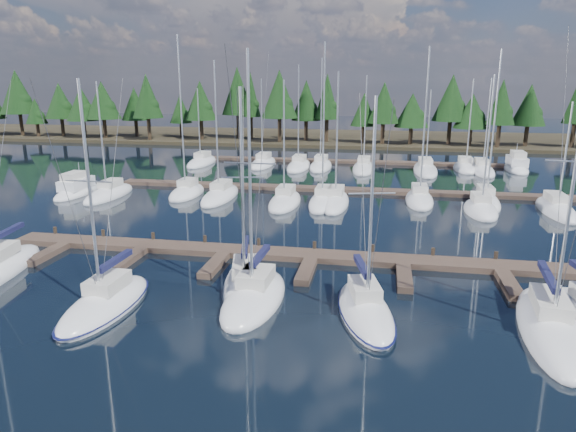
% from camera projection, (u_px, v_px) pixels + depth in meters
% --- Properties ---
extents(ground, '(260.00, 260.00, 0.00)m').
position_uv_depth(ground, '(330.00, 214.00, 46.31)').
color(ground, black).
rests_on(ground, ground).
extents(far_shore, '(220.00, 30.00, 0.60)m').
position_uv_depth(far_shore, '(361.00, 138.00, 103.26)').
color(far_shore, '#322B1C').
rests_on(far_shore, ground).
extents(main_dock, '(44.00, 6.13, 0.90)m').
position_uv_depth(main_dock, '(311.00, 259.00, 34.24)').
color(main_dock, brown).
rests_on(main_dock, ground).
extents(back_docks, '(50.00, 21.80, 0.40)m').
position_uv_depth(back_docks, '(346.00, 174.00, 64.87)').
color(back_docks, brown).
rests_on(back_docks, ground).
extents(front_sailboat_1, '(3.13, 8.05, 12.66)m').
position_uv_depth(front_sailboat_1, '(106.00, 304.00, 27.20)').
color(front_sailboat_1, white).
rests_on(front_sailboat_1, ground).
extents(front_sailboat_2, '(3.21, 7.81, 14.04)m').
position_uv_depth(front_sailboat_2, '(254.00, 297.00, 28.01)').
color(front_sailboat_2, white).
rests_on(front_sailboat_2, ground).
extents(front_sailboat_3, '(4.39, 8.85, 12.26)m').
position_uv_depth(front_sailboat_3, '(245.00, 287.00, 29.41)').
color(front_sailboat_3, white).
rests_on(front_sailboat_3, ground).
extents(front_sailboat_4, '(4.34, 8.09, 11.89)m').
position_uv_depth(front_sailboat_4, '(365.00, 311.00, 26.40)').
color(front_sailboat_4, white).
rests_on(front_sailboat_4, ground).
extents(front_sailboat_5, '(3.74, 10.08, 15.20)m').
position_uv_depth(front_sailboat_5, '(549.00, 326.00, 24.67)').
color(front_sailboat_5, white).
rests_on(front_sailboat_5, ground).
extents(back_sailboat_rows, '(46.26, 32.16, 16.84)m').
position_uv_depth(back_sailboat_rows, '(342.00, 181.00, 60.35)').
color(back_sailboat_rows, white).
rests_on(back_sailboat_rows, ground).
extents(motor_yacht_left, '(2.91, 7.99, 3.94)m').
position_uv_depth(motor_yacht_left, '(77.00, 190.00, 54.45)').
color(motor_yacht_left, white).
rests_on(motor_yacht_left, ground).
extents(motor_yacht_right, '(3.26, 8.67, 4.26)m').
position_uv_depth(motor_yacht_right, '(516.00, 167.00, 68.82)').
color(motor_yacht_right, white).
rests_on(motor_yacht_right, ground).
extents(tree_line, '(184.82, 11.90, 13.59)m').
position_uv_depth(tree_line, '(350.00, 104.00, 92.39)').
color(tree_line, black).
rests_on(tree_line, far_shore).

